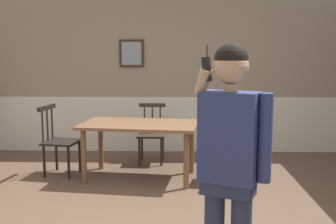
% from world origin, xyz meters
% --- Properties ---
extents(ground_plane, '(7.05, 7.05, 0.00)m').
position_xyz_m(ground_plane, '(0.00, 0.00, 0.00)').
color(ground_plane, brown).
extents(room_back_partition, '(6.40, 0.17, 2.62)m').
position_xyz_m(room_back_partition, '(-0.00, 3.07, 1.26)').
color(room_back_partition, gray).
rests_on(room_back_partition, ground_plane).
extents(dining_table, '(1.65, 1.10, 0.76)m').
position_xyz_m(dining_table, '(-0.34, 1.47, 0.67)').
color(dining_table, brown).
rests_on(dining_table, ground_plane).
extents(chair_near_window, '(0.48, 0.48, 0.91)m').
position_xyz_m(chair_near_window, '(0.81, 1.31, 0.45)').
color(chair_near_window, '#513823').
rests_on(chair_near_window, ground_plane).
extents(chair_by_doorway, '(0.43, 0.43, 0.91)m').
position_xyz_m(chair_by_doorway, '(-0.23, 2.30, 0.45)').
color(chair_by_doorway, '#2D2319').
rests_on(chair_by_doorway, ground_plane).
extents(chair_at_table_head, '(0.53, 0.53, 0.97)m').
position_xyz_m(chair_at_table_head, '(-1.48, 1.62, 0.48)').
color(chair_at_table_head, black).
rests_on(chair_at_table_head, ground_plane).
extents(person_figure, '(0.51, 0.35, 1.78)m').
position_xyz_m(person_figure, '(0.52, -1.33, 1.03)').
color(person_figure, '#282E49').
rests_on(person_figure, ground_plane).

